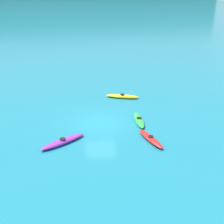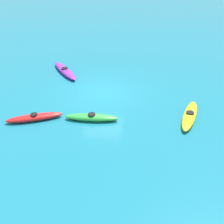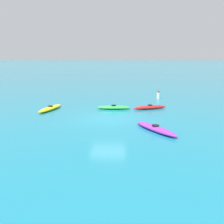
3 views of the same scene
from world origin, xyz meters
name	(u,v)px [view 2 (image 2 of 3)]	position (x,y,z in m)	size (l,w,h in m)	color
ground_plane	(103,93)	(0.00, 0.00, 0.00)	(600.00, 600.00, 0.00)	#19728C
kayak_purple	(65,71)	(-2.76, -3.01, 0.16)	(3.22, 2.52, 0.37)	purple
kayak_red	(34,117)	(3.40, -3.19, 0.16)	(1.58, 2.95, 0.37)	red
kayak_green	(92,117)	(3.10, -0.19, 0.16)	(0.70, 2.82, 0.37)	green
kayak_yellow	(190,115)	(2.40, 4.95, 0.16)	(3.20, 1.44, 0.37)	yellow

